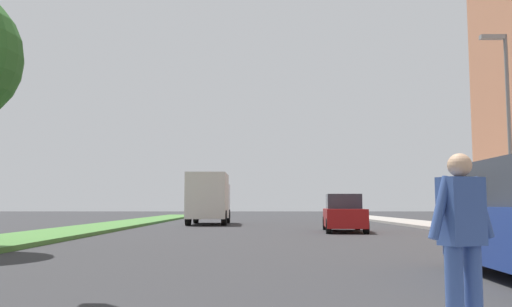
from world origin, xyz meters
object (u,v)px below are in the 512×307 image
Objects in this scene: sedan_midblock at (341,214)px; pedestrian_performer at (459,236)px; truck_box_delivery at (207,198)px; street_lamp_right at (503,114)px.

pedestrian_performer is at bearing -96.15° from sedan_midblock.
sedan_midblock reaches higher than pedestrian_performer.
pedestrian_performer is 0.27× the size of truck_box_delivery.
street_lamp_right is 17.12m from pedestrian_performer.
street_lamp_right is at bearing 63.40° from pedestrian_performer.
truck_box_delivery is at bearing 99.49° from pedestrian_performer.
pedestrian_performer is 29.09m from truck_box_delivery.
pedestrian_performer is at bearing -80.51° from truck_box_delivery.
sedan_midblock is at bearing -52.44° from truck_box_delivery.
sedan_midblock is (2.12, 19.68, -0.15)m from pedestrian_performer.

